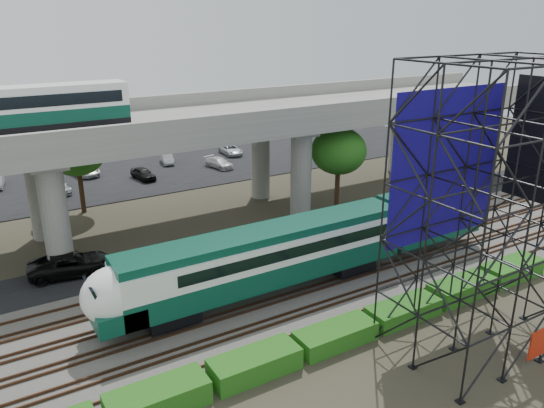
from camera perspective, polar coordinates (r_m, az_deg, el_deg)
ground at (r=32.53m, az=0.64°, el=-11.64°), size 140.00×140.00×0.00m
ballast_bed at (r=33.96m, az=-1.15°, el=-10.00°), size 90.00×12.00×0.20m
service_road at (r=40.79m, az=-7.15°, el=-4.95°), size 90.00×5.00×0.08m
parking_lot at (r=61.82m, az=-16.15°, el=2.98°), size 90.00×18.00×0.08m
harbor_water at (r=82.73m, az=-20.30°, el=6.59°), size 140.00×40.00×0.03m
rail_tracks at (r=33.87m, az=-1.15°, el=-9.73°), size 90.00×9.52×0.16m
commuter_train at (r=33.94m, az=2.68°, el=-4.77°), size 29.30×3.06×4.30m
overpass at (r=42.92m, az=-11.51°, el=7.55°), size 80.00×12.00×12.40m
scaffold_tower at (r=28.81m, az=22.47°, el=-0.98°), size 9.36×6.36×15.00m
hedge_strip at (r=29.75m, az=6.83°, el=-13.80°), size 34.60×1.80×1.20m
trees at (r=42.58m, az=-16.36°, el=3.38°), size 40.94×16.94×7.69m
suv at (r=38.95m, az=-20.79°, el=-6.05°), size 5.96×3.45×1.56m
parked_cars at (r=61.14m, az=-16.58°, el=3.40°), size 36.59×9.82×1.31m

